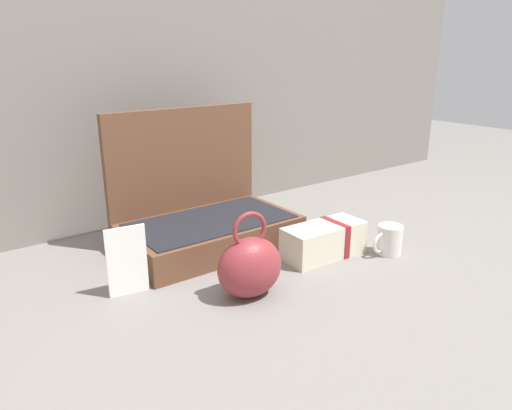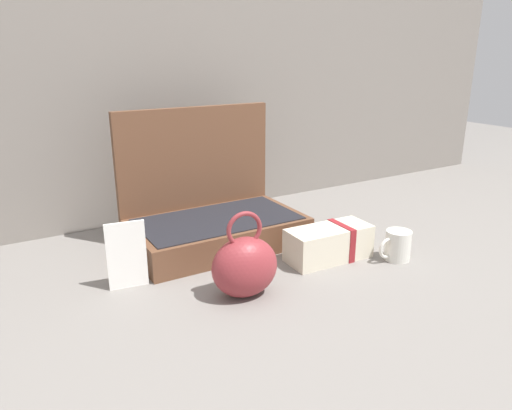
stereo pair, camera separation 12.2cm
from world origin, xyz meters
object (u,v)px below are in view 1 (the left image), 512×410
object	(u,v)px
open_suitcase	(204,217)
info_card_left	(127,261)
coffee_mug	(389,240)
cream_toiletry_bag	(324,240)
teal_pouch_handbag	(250,266)

from	to	relation	value
open_suitcase	info_card_left	world-z (taller)	open_suitcase
coffee_mug	info_card_left	xyz separation A→B (m)	(-0.71, 0.23, 0.04)
cream_toiletry_bag	coffee_mug	world-z (taller)	cream_toiletry_bag
open_suitcase	info_card_left	size ratio (longest dim) A/B	2.90
cream_toiletry_bag	coffee_mug	xyz separation A→B (m)	(0.16, -0.10, -0.00)
cream_toiletry_bag	teal_pouch_handbag	bearing A→B (deg)	-168.43
coffee_mug	open_suitcase	bearing A→B (deg)	135.32
coffee_mug	info_card_left	distance (m)	0.75
info_card_left	teal_pouch_handbag	bearing A→B (deg)	-30.48
open_suitcase	cream_toiletry_bag	xyz separation A→B (m)	(0.23, -0.29, -0.04)
coffee_mug	info_card_left	size ratio (longest dim) A/B	0.61
info_card_left	cream_toiletry_bag	bearing A→B (deg)	-4.32
open_suitcase	coffee_mug	size ratio (longest dim) A/B	4.74
open_suitcase	teal_pouch_handbag	distance (m)	0.36
teal_pouch_handbag	cream_toiletry_bag	world-z (taller)	teal_pouch_handbag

